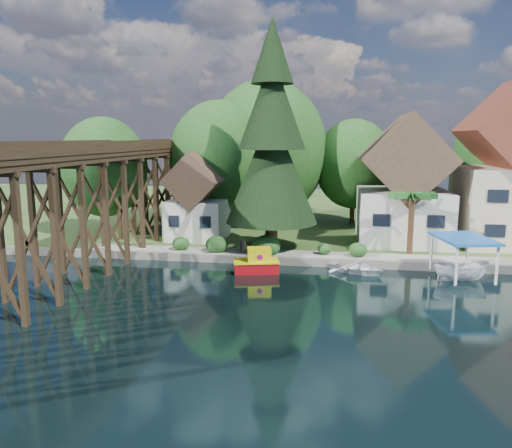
{
  "coord_description": "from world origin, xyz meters",
  "views": [
    {
      "loc": [
        1.13,
        -28.51,
        9.55
      ],
      "look_at": [
        -4.33,
        6.0,
        3.44
      ],
      "focal_mm": 35.0,
      "sensor_mm": 36.0,
      "label": 1
    }
  ],
  "objects_px": {
    "shed": "(197,202)",
    "boat_canopy": "(462,262)",
    "house_left": "(403,189)",
    "palm_tree": "(412,197)",
    "tugboat": "(257,263)",
    "boat_white_a": "(356,266)",
    "trestle_bridge": "(95,196)",
    "conifer": "(272,141)"
  },
  "relations": [
    {
      "from": "conifer",
      "to": "boat_white_a",
      "type": "relative_size",
      "value": 4.38
    },
    {
      "from": "conifer",
      "to": "boat_white_a",
      "type": "xyz_separation_m",
      "value": [
        6.66,
        -4.28,
        -8.79
      ]
    },
    {
      "from": "trestle_bridge",
      "to": "house_left",
      "type": "bearing_deg",
      "value": 25.21
    },
    {
      "from": "house_left",
      "to": "conifer",
      "type": "relative_size",
      "value": 0.61
    },
    {
      "from": "house_left",
      "to": "shed",
      "type": "bearing_deg",
      "value": -175.23
    },
    {
      "from": "palm_tree",
      "to": "boat_canopy",
      "type": "bearing_deg",
      "value": -62.5
    },
    {
      "from": "tugboat",
      "to": "boat_white_a",
      "type": "relative_size",
      "value": 0.86
    },
    {
      "from": "conifer",
      "to": "house_left",
      "type": "bearing_deg",
      "value": 24.54
    },
    {
      "from": "shed",
      "to": "boat_canopy",
      "type": "xyz_separation_m",
      "value": [
        20.71,
        -8.79,
        -2.55
      ]
    },
    {
      "from": "house_left",
      "to": "boat_white_a",
      "type": "relative_size",
      "value": 2.66
    },
    {
      "from": "shed",
      "to": "conifer",
      "type": "bearing_deg",
      "value": -25.86
    },
    {
      "from": "palm_tree",
      "to": "boat_white_a",
      "type": "distance_m",
      "value": 7.45
    },
    {
      "from": "palm_tree",
      "to": "tugboat",
      "type": "relative_size",
      "value": 1.46
    },
    {
      "from": "conifer",
      "to": "tugboat",
      "type": "bearing_deg",
      "value": -93.87
    },
    {
      "from": "boat_canopy",
      "to": "conifer",
      "type": "bearing_deg",
      "value": 158.54
    },
    {
      "from": "shed",
      "to": "palm_tree",
      "type": "xyz_separation_m",
      "value": [
        18.03,
        -3.66,
        1.18
      ]
    },
    {
      "from": "house_left",
      "to": "shed",
      "type": "distance_m",
      "value": 18.11
    },
    {
      "from": "tugboat",
      "to": "boat_white_a",
      "type": "distance_m",
      "value": 7.11
    },
    {
      "from": "tugboat",
      "to": "boat_white_a",
      "type": "bearing_deg",
      "value": 8.88
    },
    {
      "from": "shed",
      "to": "boat_canopy",
      "type": "bearing_deg",
      "value": -23.01
    },
    {
      "from": "tugboat",
      "to": "palm_tree",
      "type": "bearing_deg",
      "value": 24.68
    },
    {
      "from": "trestle_bridge",
      "to": "boat_white_a",
      "type": "height_order",
      "value": "trestle_bridge"
    },
    {
      "from": "conifer",
      "to": "palm_tree",
      "type": "distance_m",
      "value": 11.69
    },
    {
      "from": "conifer",
      "to": "palm_tree",
      "type": "bearing_deg",
      "value": -1.04
    },
    {
      "from": "tugboat",
      "to": "shed",
      "type": "bearing_deg",
      "value": 127.49
    },
    {
      "from": "house_left",
      "to": "shed",
      "type": "height_order",
      "value": "house_left"
    },
    {
      "from": "house_left",
      "to": "boat_canopy",
      "type": "xyz_separation_m",
      "value": [
        2.71,
        -10.29,
        -3.86
      ]
    },
    {
      "from": "shed",
      "to": "palm_tree",
      "type": "relative_size",
      "value": 1.52
    },
    {
      "from": "house_left",
      "to": "tugboat",
      "type": "bearing_deg",
      "value": -137.37
    },
    {
      "from": "house_left",
      "to": "conifer",
      "type": "distance_m",
      "value": 12.62
    },
    {
      "from": "trestle_bridge",
      "to": "boat_canopy",
      "type": "bearing_deg",
      "value": 1.19
    },
    {
      "from": "trestle_bridge",
      "to": "conifer",
      "type": "xyz_separation_m",
      "value": [
        12.14,
        5.87,
        3.87
      ]
    },
    {
      "from": "trestle_bridge",
      "to": "house_left",
      "type": "height_order",
      "value": "house_left"
    },
    {
      "from": "house_left",
      "to": "boat_white_a",
      "type": "distance_m",
      "value": 11.19
    },
    {
      "from": "palm_tree",
      "to": "shed",
      "type": "bearing_deg",
      "value": 168.54
    },
    {
      "from": "palm_tree",
      "to": "boat_canopy",
      "type": "xyz_separation_m",
      "value": [
        2.67,
        -5.14,
        -3.73
      ]
    },
    {
      "from": "house_left",
      "to": "palm_tree",
      "type": "bearing_deg",
      "value": -89.62
    },
    {
      "from": "house_left",
      "to": "palm_tree",
      "type": "xyz_separation_m",
      "value": [
        0.03,
        -5.16,
        -0.13
      ]
    },
    {
      "from": "boat_white_a",
      "to": "tugboat",
      "type": "bearing_deg",
      "value": 127.8
    },
    {
      "from": "shed",
      "to": "conifer",
      "type": "relative_size",
      "value": 0.43
    },
    {
      "from": "trestle_bridge",
      "to": "boat_canopy",
      "type": "relative_size",
      "value": 8.55
    },
    {
      "from": "boat_white_a",
      "to": "boat_canopy",
      "type": "height_order",
      "value": "boat_canopy"
    }
  ]
}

